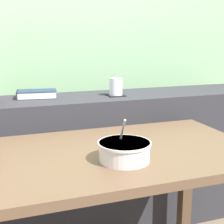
# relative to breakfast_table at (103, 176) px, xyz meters

# --- Properties ---
(outdoor_backdrop) EXTENTS (4.80, 0.08, 2.80)m
(outdoor_backdrop) POSITION_rel_breakfast_table_xyz_m (0.08, 1.30, 0.77)
(outdoor_backdrop) COLOR #8EBC89
(outdoor_backdrop) RESTS_ON ground
(dark_console_ledge) EXTENTS (2.80, 0.40, 0.85)m
(dark_console_ledge) POSITION_rel_breakfast_table_xyz_m (0.08, 0.63, -0.20)
(dark_console_ledge) COLOR #2D2D33
(dark_console_ledge) RESTS_ON ground
(breakfast_table) EXTENTS (1.28, 0.69, 0.74)m
(breakfast_table) POSITION_rel_breakfast_table_xyz_m (0.00, 0.00, 0.00)
(breakfast_table) COLOR brown
(breakfast_table) RESTS_ON ground
(coaster_square) EXTENTS (0.10, 0.10, 0.00)m
(coaster_square) POSITION_rel_breakfast_table_xyz_m (0.27, 0.59, 0.23)
(coaster_square) COLOR black
(coaster_square) RESTS_ON dark_console_ledge
(juice_glass) EXTENTS (0.08, 0.08, 0.10)m
(juice_glass) POSITION_rel_breakfast_table_xyz_m (0.27, 0.59, 0.28)
(juice_glass) COLOR white
(juice_glass) RESTS_ON coaster_square
(closed_book) EXTENTS (0.24, 0.16, 0.04)m
(closed_book) POSITION_rel_breakfast_table_xyz_m (-0.18, 0.68, 0.25)
(closed_book) COLOR #1E2D47
(closed_book) RESTS_ON dark_console_ledge
(soup_bowl) EXTENTS (0.20, 0.20, 0.17)m
(soup_bowl) POSITION_rel_breakfast_table_xyz_m (0.05, -0.12, 0.14)
(soup_bowl) COLOR silver
(soup_bowl) RESTS_ON breakfast_table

